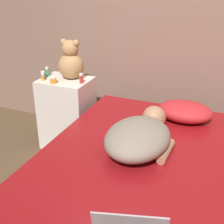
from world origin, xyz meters
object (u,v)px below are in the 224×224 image
(bottle_orange, at_px, (53,80))
(person_lying, at_px, (140,136))
(teddy_bear, at_px, (71,62))
(bottle_red, at_px, (81,78))
(bottle_amber, at_px, (43,77))
(bottle_green, at_px, (47,72))
(pillow, at_px, (185,111))
(bottle_blue, at_px, (43,75))

(bottle_orange, bearing_deg, person_lying, -25.71)
(teddy_bear, relative_size, bottle_red, 4.00)
(person_lying, distance_m, bottle_orange, 1.08)
(person_lying, height_order, bottle_red, bottle_red)
(bottle_red, distance_m, bottle_amber, 0.37)
(teddy_bear, bearing_deg, bottle_green, -172.19)
(pillow, relative_size, person_lying, 0.59)
(teddy_bear, bearing_deg, bottle_amber, -143.67)
(bottle_orange, bearing_deg, bottle_green, 136.73)
(bottle_red, bearing_deg, person_lying, -37.42)
(bottle_blue, height_order, bottle_red, bottle_red)
(bottle_amber, bearing_deg, person_lying, -24.33)
(pillow, distance_m, bottle_green, 1.35)
(pillow, relative_size, bottle_red, 4.85)
(bottle_blue, bearing_deg, bottle_orange, -25.14)
(pillow, bearing_deg, bottle_blue, -179.05)
(person_lying, bearing_deg, bottle_orange, 156.22)
(person_lying, xyz_separation_m, bottle_orange, (-0.97, 0.47, 0.12))
(teddy_bear, height_order, bottle_blue, teddy_bear)
(bottle_amber, bearing_deg, pillow, 2.88)
(bottle_red, bearing_deg, pillow, -0.12)
(teddy_bear, distance_m, bottle_amber, 0.29)
(person_lying, xyz_separation_m, bottle_blue, (-1.13, 0.54, 0.13))
(bottle_blue, distance_m, bottle_green, 0.08)
(bottle_blue, xyz_separation_m, bottle_orange, (0.16, -0.07, -0.00))
(bottle_amber, bearing_deg, bottle_orange, -13.35)
(bottle_blue, bearing_deg, person_lying, -25.63)
(person_lying, bearing_deg, pillow, 72.28)
(pillow, bearing_deg, teddy_bear, 175.22)
(pillow, xyz_separation_m, bottle_orange, (-1.17, -0.10, 0.14))
(person_lying, distance_m, bottle_red, 0.94)
(teddy_bear, bearing_deg, bottle_blue, -154.80)
(bottle_green, bearing_deg, teddy_bear, 7.81)
(bottle_green, bearing_deg, pillow, -2.46)
(bottle_blue, distance_m, bottle_amber, 0.05)
(bottle_green, xyz_separation_m, bottle_amber, (0.03, -0.12, -0.01))
(bottle_green, bearing_deg, bottle_blue, -86.66)
(bottle_red, distance_m, bottle_orange, 0.25)
(teddy_bear, relative_size, bottle_amber, 5.22)
(pillow, bearing_deg, person_lying, -109.64)
(person_lying, height_order, bottle_amber, bottle_amber)
(pillow, height_order, bottle_green, bottle_green)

